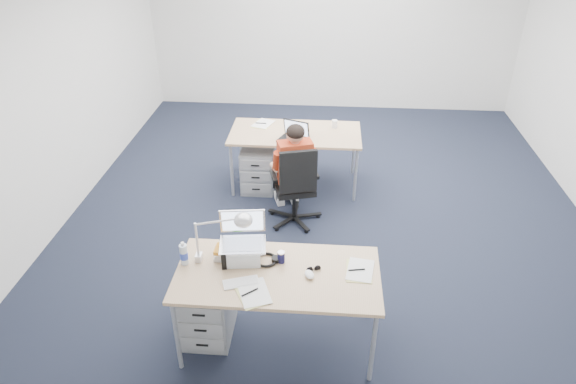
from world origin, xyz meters
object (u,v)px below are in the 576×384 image
at_px(desk_far, 295,136).
at_px(bear_figurine, 237,242).
at_px(seated_person, 292,169).
at_px(drawer_pedestal_far, 258,168).
at_px(can_koozie, 281,257).
at_px(desk_lamp, 215,236).
at_px(headphones, 266,259).
at_px(water_bottle, 184,253).
at_px(dark_laptop, 292,132).
at_px(office_chair, 295,201).
at_px(desk_near, 278,278).
at_px(drawer_pedestal_near, 208,308).
at_px(wireless_keyboard, 241,282).
at_px(sunglasses, 314,269).
at_px(book_stack, 227,253).
at_px(far_cup, 335,124).
at_px(computer_mouse, 309,275).
at_px(silver_laptop, 242,240).
at_px(cordless_phone, 224,262).

relative_size(desk_far, bear_figurine, 10.62).
bearing_deg(seated_person, drawer_pedestal_far, 110.90).
bearing_deg(can_koozie, desk_lamp, -176.78).
xyz_separation_m(headphones, water_bottle, (-0.64, -0.08, 0.08)).
height_order(can_koozie, dark_laptop, dark_laptop).
relative_size(desk_far, office_chair, 1.62).
height_order(seated_person, dark_laptop, seated_person).
bearing_deg(desk_near, drawer_pedestal_near, 176.05).
height_order(wireless_keyboard, dark_laptop, dark_laptop).
distance_m(desk_near, can_koozie, 0.17).
xyz_separation_m(desk_near, desk_far, (-0.04, 2.67, 0.00)).
distance_m(bear_figurine, sunglasses, 0.68).
height_order(desk_far, book_stack, book_stack).
height_order(book_stack, dark_laptop, dark_laptop).
bearing_deg(desk_lamp, desk_near, 10.32).
bearing_deg(dark_laptop, book_stack, -77.96).
bearing_deg(desk_near, seated_person, 90.79).
distance_m(desk_far, far_cup, 0.52).
xyz_separation_m(wireless_keyboard, water_bottle, (-0.49, 0.20, 0.10)).
bearing_deg(can_koozie, computer_mouse, -34.93).
bearing_deg(can_koozie, headphones, -179.63).
height_order(office_chair, wireless_keyboard, office_chair).
bearing_deg(far_cup, computer_mouse, -93.75).
bearing_deg(far_cup, dark_laptop, -139.81).
bearing_deg(drawer_pedestal_near, office_chair, 70.81).
height_order(desk_far, computer_mouse, computer_mouse).
relative_size(silver_laptop, sunglasses, 3.26).
distance_m(seated_person, cordless_phone, 2.00).
bearing_deg(desk_near, sunglasses, 10.89).
xyz_separation_m(desk_near, office_chair, (0.01, 1.81, -0.40)).
relative_size(bear_figurine, desk_lamp, 0.31).
bearing_deg(cordless_phone, can_koozie, 2.77).
bearing_deg(cordless_phone, dark_laptop, 68.39).
distance_m(seated_person, far_cup, 1.01).
height_order(computer_mouse, dark_laptop, dark_laptop).
xyz_separation_m(headphones, far_cup, (0.54, 2.71, 0.03)).
bearing_deg(wireless_keyboard, far_cup, 57.82).
relative_size(silver_laptop, book_stack, 1.94).
bearing_deg(cordless_phone, office_chair, 63.26).
relative_size(desk_lamp, dark_laptop, 1.49).
bearing_deg(office_chair, desk_far, 78.29).
relative_size(headphones, book_stack, 1.21).
xyz_separation_m(desk_near, dark_laptop, (-0.06, 2.43, 0.16)).
distance_m(desk_near, drawer_pedestal_far, 2.63).
height_order(office_chair, headphones, office_chair).
height_order(desk_near, drawer_pedestal_near, desk_near).
bearing_deg(bear_figurine, water_bottle, -156.79).
relative_size(wireless_keyboard, can_koozie, 2.76).
bearing_deg(seated_person, cordless_phone, -119.24).
relative_size(drawer_pedestal_near, wireless_keyboard, 2.02).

